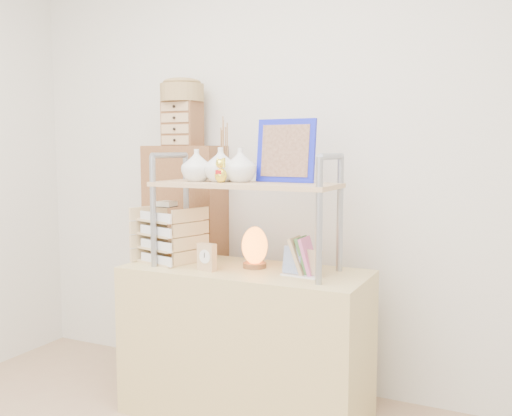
# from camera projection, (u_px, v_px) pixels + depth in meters

# --- Properties ---
(room_shell) EXTENTS (3.42, 3.41, 2.61)m
(room_shell) POSITION_uv_depth(u_px,v_px,m) (140.00, 44.00, 1.96)
(room_shell) COLOR silver
(room_shell) RESTS_ON ground
(desk) EXTENTS (1.20, 0.50, 0.75)m
(desk) POSITION_uv_depth(u_px,v_px,m) (245.00, 343.00, 2.82)
(desk) COLOR tan
(desk) RESTS_ON ground
(cabinet) EXTENTS (0.46, 0.26, 1.35)m
(cabinet) POSITION_uv_depth(u_px,v_px,m) (186.00, 260.00, 3.37)
(cabinet) COLOR brown
(cabinet) RESTS_ON ground
(hutch) EXTENTS (0.90, 0.34, 0.73)m
(hutch) POSITION_uv_depth(u_px,v_px,m) (237.00, 176.00, 2.76)
(hutch) COLOR gray
(hutch) RESTS_ON desk
(letter_tray) EXTENTS (0.32, 0.31, 0.32)m
(letter_tray) POSITION_uv_depth(u_px,v_px,m) (168.00, 238.00, 2.94)
(letter_tray) COLOR #D4B17F
(letter_tray) RESTS_ON desk
(salt_lamp) EXTENTS (0.13, 0.13, 0.20)m
(salt_lamp) POSITION_uv_depth(u_px,v_px,m) (255.00, 247.00, 2.80)
(salt_lamp) COLOR brown
(salt_lamp) RESTS_ON desk
(desk_clock) EXTENTS (0.10, 0.06, 0.13)m
(desk_clock) POSITION_uv_depth(u_px,v_px,m) (207.00, 257.00, 2.73)
(desk_clock) COLOR tan
(desk_clock) RESTS_ON desk
(postcard_stand) EXTENTS (0.19, 0.07, 0.14)m
(postcard_stand) POSITION_uv_depth(u_px,v_px,m) (301.00, 268.00, 2.61)
(postcard_stand) COLOR white
(postcard_stand) RESTS_ON desk
(drawer_chest) EXTENTS (0.20, 0.16, 0.25)m
(drawer_chest) POSITION_uv_depth(u_px,v_px,m) (182.00, 124.00, 3.26)
(drawer_chest) COLOR brown
(drawer_chest) RESTS_ON cabinet
(woven_basket) EXTENTS (0.25, 0.25, 0.10)m
(woven_basket) POSITION_uv_depth(u_px,v_px,m) (182.00, 93.00, 3.25)
(woven_basket) COLOR olive
(woven_basket) RESTS_ON drawer_chest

